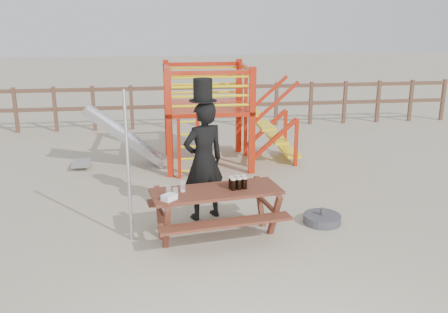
# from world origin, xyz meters

# --- Properties ---
(ground) EXTENTS (60.00, 60.00, 0.00)m
(ground) POSITION_xyz_m (0.00, 0.00, 0.00)
(ground) COLOR tan
(ground) RESTS_ON ground
(back_fence) EXTENTS (15.09, 0.09, 1.20)m
(back_fence) POSITION_xyz_m (0.00, 7.00, 0.74)
(back_fence) COLOR brown
(back_fence) RESTS_ON ground
(playground_fort) EXTENTS (4.71, 1.84, 2.10)m
(playground_fort) POSITION_xyz_m (0.12, 3.58, 1.07)
(playground_fort) COLOR #B6220C
(playground_fort) RESTS_ON ground
(picnic_table) EXTENTS (1.98, 1.51, 0.70)m
(picnic_table) POSITION_xyz_m (-0.03, 0.02, 0.44)
(picnic_table) COLOR brown
(picnic_table) RESTS_ON ground
(man_with_hat) EXTENTS (0.79, 0.67, 2.17)m
(man_with_hat) POSITION_xyz_m (-0.14, 0.72, 0.97)
(man_with_hat) COLOR black
(man_with_hat) RESTS_ON ground
(metal_pole) EXTENTS (0.05, 0.05, 2.13)m
(metal_pole) POSITION_xyz_m (-1.23, 0.05, 1.07)
(metal_pole) COLOR #B2B2B7
(metal_pole) RESTS_ON ground
(parasol_base) EXTENTS (0.57, 0.57, 0.24)m
(parasol_base) POSITION_xyz_m (1.61, 0.25, 0.07)
(parasol_base) COLOR #3C3C41
(parasol_base) RESTS_ON ground
(paper_bag) EXTENTS (0.23, 0.23, 0.08)m
(paper_bag) POSITION_xyz_m (-0.70, -0.28, 0.74)
(paper_bag) COLOR white
(paper_bag) RESTS_ON picnic_table
(stout_pints) EXTENTS (0.26, 0.21, 0.17)m
(stout_pints) POSITION_xyz_m (0.28, 0.05, 0.79)
(stout_pints) COLOR black
(stout_pints) RESTS_ON picnic_table
(empty_glasses) EXTENTS (0.27, 0.33, 0.15)m
(empty_glasses) POSITION_xyz_m (-0.60, -0.11, 0.77)
(empty_glasses) COLOR silver
(empty_glasses) RESTS_ON picnic_table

